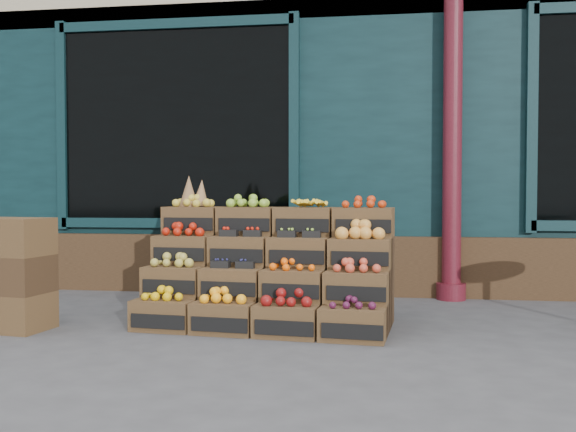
# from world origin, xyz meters

# --- Properties ---
(ground) EXTENTS (60.00, 60.00, 0.00)m
(ground) POSITION_xyz_m (0.00, 0.00, 0.00)
(ground) COLOR #444447
(ground) RESTS_ON ground
(shop_facade) EXTENTS (12.00, 6.24, 4.80)m
(shop_facade) POSITION_xyz_m (0.00, 5.11, 2.40)
(shop_facade) COLOR black
(shop_facade) RESTS_ON ground
(crate_display) EXTENTS (1.96, 1.09, 1.18)m
(crate_display) POSITION_xyz_m (-0.34, 0.65, 0.37)
(crate_display) COLOR #4D361E
(crate_display) RESTS_ON ground
(spare_crates) EXTENTS (0.61, 0.46, 0.84)m
(spare_crates) POSITION_xyz_m (-2.23, 0.15, 0.42)
(spare_crates) COLOR #4D361E
(spare_crates) RESTS_ON ground
(shopkeeper) EXTENTS (0.74, 0.57, 1.81)m
(shopkeeper) POSITION_xyz_m (-1.68, 2.60, 0.91)
(shopkeeper) COLOR #13441D
(shopkeeper) RESTS_ON ground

